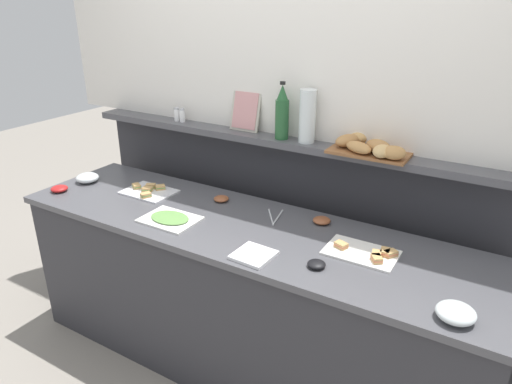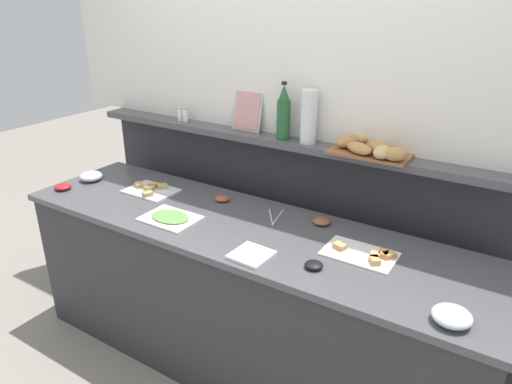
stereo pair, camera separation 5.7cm
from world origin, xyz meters
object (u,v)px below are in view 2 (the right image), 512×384
(cold_cuts_platter, at_px, (170,218))
(glass_bowl_medium, at_px, (91,177))
(wine_bottle_green, at_px, (284,114))
(water_carafe, at_px, (309,117))
(glass_bowl_large, at_px, (452,317))
(condiment_bowl_dark, at_px, (322,221))
(salt_shaker, at_px, (180,114))
(bread_basket, at_px, (372,148))
(condiment_bowl_teal, at_px, (222,198))
(condiment_bowl_cream, at_px, (314,265))
(sandwich_platter_rear, at_px, (363,254))
(pepper_shaker, at_px, (185,115))
(serving_tongs, at_px, (274,218))
(condiment_bowl_red, at_px, (63,187))
(framed_picture, at_px, (248,111))
(sandwich_platter_front, at_px, (151,190))
(napkin_stack, at_px, (251,255))

(cold_cuts_platter, bearing_deg, glass_bowl_medium, 169.13)
(wine_bottle_green, xyz_separation_m, water_carafe, (0.15, 0.01, 0.00))
(cold_cuts_platter, distance_m, glass_bowl_large, 1.43)
(glass_bowl_large, bearing_deg, condiment_bowl_dark, 147.16)
(salt_shaker, relative_size, bread_basket, 0.21)
(glass_bowl_medium, xyz_separation_m, condiment_bowl_dark, (1.50, 0.22, -0.01))
(condiment_bowl_teal, xyz_separation_m, condiment_bowl_cream, (0.76, -0.37, -0.00))
(sandwich_platter_rear, distance_m, glass_bowl_large, 0.51)
(bread_basket, bearing_deg, sandwich_platter_rear, -71.08)
(sandwich_platter_rear, xyz_separation_m, pepper_shaker, (-1.37, 0.41, 0.38))
(water_carafe, bearing_deg, condiment_bowl_teal, -147.45)
(cold_cuts_platter, bearing_deg, water_carafe, 50.74)
(serving_tongs, bearing_deg, glass_bowl_large, -22.24)
(serving_tongs, bearing_deg, bread_basket, 33.73)
(pepper_shaker, bearing_deg, condiment_bowl_red, -125.53)
(condiment_bowl_dark, relative_size, framed_picture, 0.38)
(sandwich_platter_front, height_order, pepper_shaker, pepper_shaker)
(sandwich_platter_rear, bearing_deg, napkin_stack, -147.14)
(cold_cuts_platter, height_order, glass_bowl_medium, glass_bowl_medium)
(cold_cuts_platter, distance_m, condiment_bowl_cream, 0.85)
(wine_bottle_green, bearing_deg, pepper_shaker, 179.32)
(condiment_bowl_cream, bearing_deg, pepper_shaker, 152.98)
(glass_bowl_medium, bearing_deg, condiment_bowl_dark, 8.44)
(sandwich_platter_rear, height_order, framed_picture, framed_picture)
(cold_cuts_platter, distance_m, framed_picture, 0.79)
(salt_shaker, distance_m, framed_picture, 0.50)
(sandwich_platter_rear, xyz_separation_m, framed_picture, (-0.92, 0.45, 0.45))
(glass_bowl_large, relative_size, bread_basket, 0.35)
(sandwich_platter_front, distance_m, condiment_bowl_teal, 0.46)
(condiment_bowl_teal, relative_size, serving_tongs, 0.47)
(sandwich_platter_front, distance_m, napkin_stack, 0.97)
(sandwich_platter_front, distance_m, cold_cuts_platter, 0.42)
(cold_cuts_platter, height_order, condiment_bowl_teal, condiment_bowl_teal)
(sandwich_platter_front, bearing_deg, salt_shaker, 99.78)
(condiment_bowl_dark, bearing_deg, bread_basket, 49.44)
(sandwich_platter_rear, bearing_deg, framed_picture, 153.79)
(condiment_bowl_red, distance_m, salt_shaker, 0.84)
(sandwich_platter_front, relative_size, pepper_shaker, 3.48)
(serving_tongs, xyz_separation_m, water_carafe, (0.03, 0.30, 0.49))
(condiment_bowl_teal, height_order, framed_picture, framed_picture)
(condiment_bowl_teal, distance_m, salt_shaker, 0.68)
(condiment_bowl_red, bearing_deg, sandwich_platter_front, 28.76)
(bread_basket, height_order, water_carafe, water_carafe)
(sandwich_platter_front, bearing_deg, condiment_bowl_red, -151.24)
(glass_bowl_large, height_order, condiment_bowl_dark, glass_bowl_large)
(pepper_shaker, relative_size, framed_picture, 0.37)
(condiment_bowl_cream, distance_m, framed_picture, 1.11)
(wine_bottle_green, bearing_deg, glass_bowl_large, -32.16)
(condiment_bowl_red, height_order, napkin_stack, condiment_bowl_red)
(condiment_bowl_dark, relative_size, napkin_stack, 0.54)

